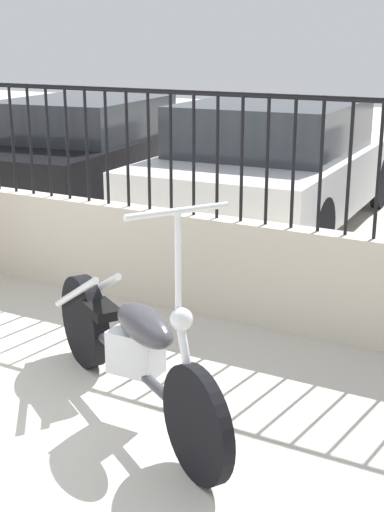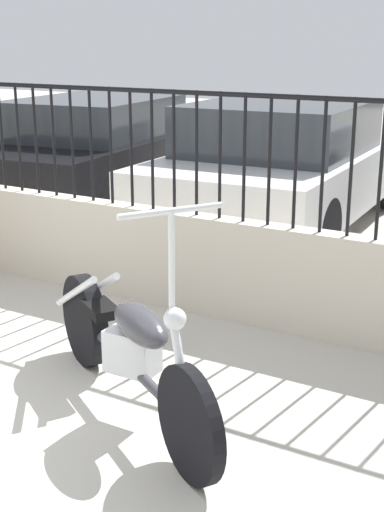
% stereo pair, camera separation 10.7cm
% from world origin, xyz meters
% --- Properties ---
extents(low_wall, '(8.55, 0.18, 0.76)m').
position_xyz_m(low_wall, '(0.00, 2.62, 0.38)').
color(low_wall, beige).
rests_on(low_wall, ground_plane).
extents(fence_railing, '(8.55, 0.04, 0.91)m').
position_xyz_m(fence_railing, '(-0.00, 2.62, 1.36)').
color(fence_railing, black).
rests_on(fence_railing, low_wall).
extents(motorcycle_dark_grey, '(1.82, 1.20, 1.31)m').
position_xyz_m(motorcycle_dark_grey, '(0.89, 1.10, 0.39)').
color(motorcycle_dark_grey, black).
rests_on(motorcycle_dark_grey, ground_plane).
extents(car_black, '(2.32, 4.49, 1.30)m').
position_xyz_m(car_black, '(-2.62, 5.53, 0.66)').
color(car_black, black).
rests_on(car_black, ground_plane).
extents(car_white, '(2.09, 4.26, 1.37)m').
position_xyz_m(car_white, '(0.01, 5.39, 0.69)').
color(car_white, black).
rests_on(car_white, ground_plane).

